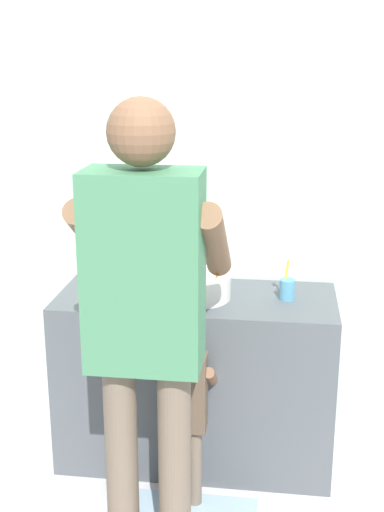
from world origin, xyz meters
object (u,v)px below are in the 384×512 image
toothbrush_cup (287,289)px  child_toddler (184,402)px  soap_bottle (139,275)px  adult_parent (146,300)px

toothbrush_cup → child_toddler: toothbrush_cup is taller
toothbrush_cup → soap_bottle: (-0.70, 0.06, 0.02)m
soap_bottle → adult_parent: 0.82m
adult_parent → child_toddler: bearing=73.0°
soap_bottle → child_toddler: (0.28, -0.47, -0.40)m
toothbrush_cup → adult_parent: size_ratio=0.12×
soap_bottle → adult_parent: adult_parent is taller
toothbrush_cup → soap_bottle: bearing=174.7°
toothbrush_cup → soap_bottle: size_ratio=1.25×
child_toddler → toothbrush_cup: bearing=44.7°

